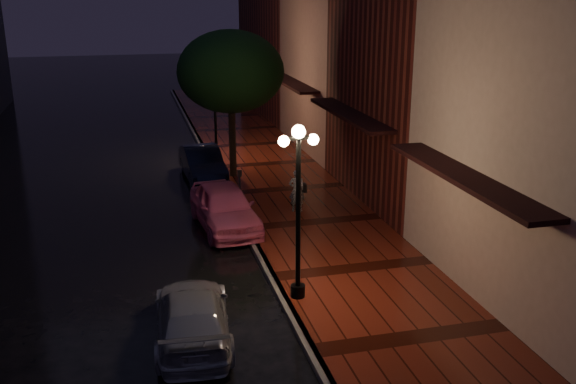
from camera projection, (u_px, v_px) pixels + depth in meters
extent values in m
plane|color=black|center=(246.00, 232.00, 20.43)|extent=(120.00, 120.00, 0.00)
cube|color=#4B170D|center=(314.00, 224.00, 20.93)|extent=(4.50, 60.00, 0.15)
cube|color=#595451|center=(246.00, 230.00, 20.40)|extent=(0.25, 60.00, 0.15)
cube|color=#511914|center=(431.00, 46.00, 22.25)|extent=(5.00, 8.00, 11.00)
cube|color=#8C5951|center=(352.00, 54.00, 29.94)|extent=(5.00, 8.00, 9.00)
cube|color=#511914|center=(297.00, 30.00, 39.03)|extent=(5.00, 12.00, 10.00)
cylinder|color=black|center=(298.00, 220.00, 15.24)|extent=(0.12, 0.12, 4.00)
cylinder|color=black|center=(298.00, 291.00, 15.80)|extent=(0.36, 0.36, 0.30)
cube|color=black|center=(299.00, 138.00, 14.63)|extent=(0.70, 0.08, 0.08)
sphere|color=#E7C18A|center=(299.00, 132.00, 14.59)|extent=(0.32, 0.32, 0.32)
sphere|color=#E7C18A|center=(284.00, 141.00, 14.57)|extent=(0.26, 0.26, 0.26)
sphere|color=#E7C18A|center=(313.00, 139.00, 14.73)|extent=(0.26, 0.26, 0.26)
cylinder|color=black|center=(215.00, 114.00, 28.17)|extent=(0.12, 0.12, 4.00)
cylinder|color=black|center=(217.00, 155.00, 28.73)|extent=(0.36, 0.36, 0.30)
cube|color=black|center=(214.00, 68.00, 27.56)|extent=(0.70, 0.08, 0.08)
sphere|color=#E7C18A|center=(213.00, 64.00, 27.52)|extent=(0.32, 0.32, 0.32)
sphere|color=#E7C18A|center=(206.00, 69.00, 27.50)|extent=(0.26, 0.26, 0.26)
sphere|color=#E7C18A|center=(222.00, 69.00, 27.66)|extent=(0.26, 0.26, 0.26)
cylinder|color=black|center=(232.00, 137.00, 25.58)|extent=(0.28, 0.28, 3.20)
ellipsoid|color=black|center=(231.00, 71.00, 24.79)|extent=(4.16, 4.16, 3.20)
sphere|color=black|center=(246.00, 84.00, 25.69)|extent=(1.80, 1.80, 1.80)
sphere|color=black|center=(218.00, 87.00, 24.15)|extent=(1.80, 1.80, 1.80)
imported|color=#F1638D|center=(224.00, 207.00, 20.57)|extent=(2.08, 4.37, 1.44)
imported|color=black|center=(202.00, 163.00, 25.91)|extent=(1.62, 4.09, 1.33)
imported|color=#9A9BA2|center=(193.00, 316.00, 14.02)|extent=(1.92, 4.10, 1.16)
imported|color=silver|center=(297.00, 190.00, 21.70)|extent=(0.62, 0.50, 1.47)
imported|color=silver|center=(297.00, 164.00, 21.42)|extent=(0.85, 0.87, 0.78)
cylinder|color=black|center=(297.00, 181.00, 21.59)|extent=(0.02, 0.02, 1.17)
cube|color=black|center=(304.00, 188.00, 21.68)|extent=(0.12, 0.27, 0.29)
cylinder|color=black|center=(240.00, 192.00, 21.99)|extent=(0.06, 0.06, 1.17)
cube|color=black|center=(240.00, 173.00, 21.79)|extent=(0.14, 0.11, 0.23)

